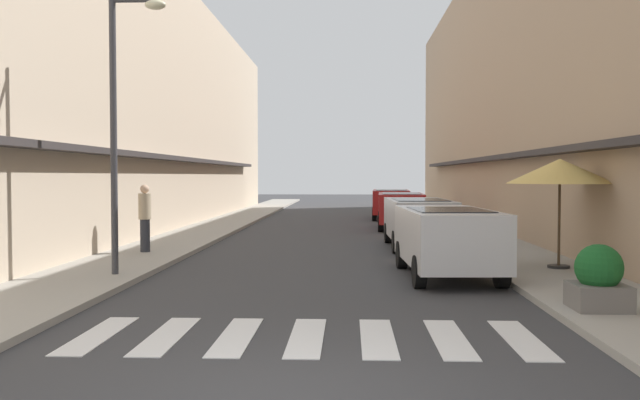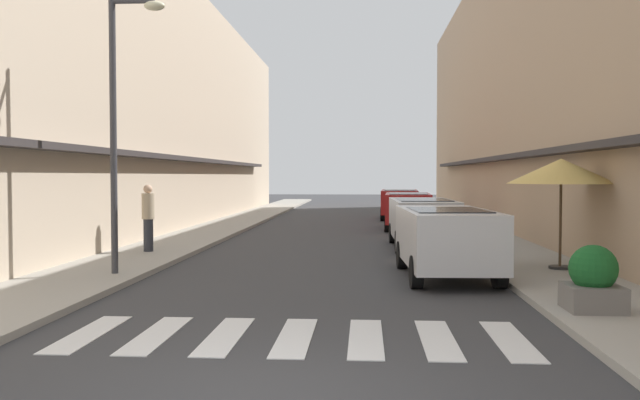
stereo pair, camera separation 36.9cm
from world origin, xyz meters
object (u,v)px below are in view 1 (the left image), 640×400
Objects in this scene: planter_corner at (599,279)px; street_lamp at (122,105)px; cafe_umbrella at (560,172)px; parked_car_near at (447,234)px; parked_car_far at (401,207)px; parked_car_distant at (391,201)px; pedestrian_walking_near at (145,216)px; parked_car_mid at (419,217)px.

street_lamp is at bearing 158.85° from planter_corner.
cafe_umbrella reaches higher than planter_corner.
street_lamp is (-6.79, -0.58, 2.71)m from parked_car_near.
parked_car_near is at bearing 114.23° from planter_corner.
parked_car_far is 1.77× the size of cafe_umbrella.
pedestrian_walking_near reaches higher than parked_car_distant.
parked_car_distant is 23.08m from planter_corner.
parked_car_far is 15.26m from street_lamp.
street_lamp is 9.56m from cafe_umbrella.
planter_corner is (1.75, -3.88, -0.34)m from parked_car_near.
parked_car_mid reaches higher than planter_corner.
parked_car_distant reaches higher than planter_corner.
parked_car_far is (0.00, 6.97, -0.00)m from parked_car_mid.
parked_car_mid is 9.73m from street_lamp.
parked_car_mid is at bearing 90.00° from parked_car_near.
pedestrian_walking_near is (-0.79, 4.04, -2.55)m from street_lamp.
parked_car_far reaches higher than planter_corner.
parked_car_distant is (0.00, 13.29, 0.00)m from parked_car_mid.
pedestrian_walking_near is at bearing 165.07° from cafe_umbrella.
parked_car_far is at bearing 102.05° from cafe_umbrella.
parked_car_far is 16.79m from planter_corner.
cafe_umbrella is 2.42× the size of planter_corner.
parked_car_mid is (0.00, 5.84, 0.00)m from parked_car_near.
parked_car_mid is at bearing -90.00° from parked_car_distant.
parked_car_distant is at bearing 97.97° from cafe_umbrella.
parked_car_near is at bearing 4.88° from street_lamp.
parked_car_near is at bearing -163.77° from cafe_umbrella.
parked_car_near is 5.84m from parked_car_mid.
planter_corner is (8.53, -3.30, -3.06)m from street_lamp.
parked_car_far is 12.41m from cafe_umbrella.
parked_car_mid is at bearing 100.19° from planter_corner.
planter_corner is at bearing 42.05° from pedestrian_walking_near.
street_lamp reaches higher than pedestrian_walking_near.
pedestrian_walking_near is at bearing -115.79° from parked_car_distant.
street_lamp is 4.84m from pedestrian_walking_near.
parked_car_near and parked_car_mid have the same top height.
street_lamp reaches higher than cafe_umbrella.
cafe_umbrella is (2.57, -5.09, 1.34)m from parked_car_mid.
cafe_umbrella is at bearing 16.23° from parked_car_near.
parked_car_near reaches higher than planter_corner.
parked_car_near is at bearing -90.00° from parked_car_far.
pedestrian_walking_near reaches higher than parked_car_mid.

